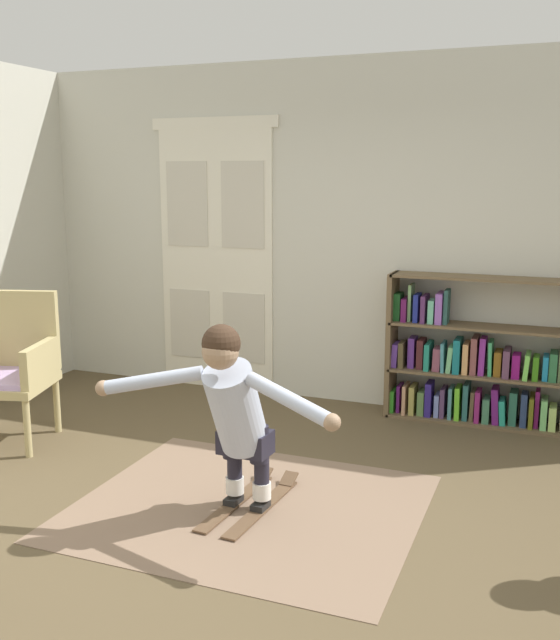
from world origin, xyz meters
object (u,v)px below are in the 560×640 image
at_px(wicker_chair, 10,364).
at_px(bookshelf, 488,366).
at_px(skis_pair, 251,502).
at_px(person_skier, 234,405).

bearing_deg(wicker_chair, bookshelf, 26.97).
xyz_separation_m(bookshelf, skis_pair, (-1.15, -2.05, -0.45)).
distance_m(wicker_chair, skis_pair, 2.21).
height_order(bookshelf, skis_pair, bookshelf).
height_order(wicker_chair, person_skier, person_skier).
bearing_deg(wicker_chair, person_skier, -15.63).
bearing_deg(wicker_chair, skis_pair, -10.48).
bearing_deg(person_skier, skis_pair, 86.44).
bearing_deg(skis_pair, wicker_chair, 169.52).
bearing_deg(skis_pair, bookshelf, 60.64).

